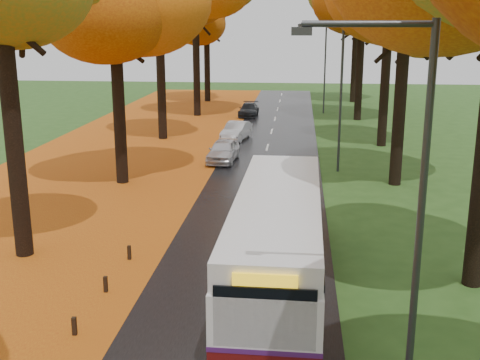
# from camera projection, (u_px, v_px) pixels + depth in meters

# --- Properties ---
(road) EXTENTS (6.50, 90.00, 0.04)m
(road) POSITION_uv_depth(u_px,v_px,m) (255.00, 194.00, 28.64)
(road) COLOR black
(road) RESTS_ON ground
(centre_line) EXTENTS (0.12, 90.00, 0.01)m
(centre_line) POSITION_uv_depth(u_px,v_px,m) (255.00, 193.00, 28.63)
(centre_line) COLOR silver
(centre_line) RESTS_ON road
(leaf_verge) EXTENTS (12.00, 90.00, 0.02)m
(leaf_verge) POSITION_uv_depth(u_px,v_px,m) (72.00, 189.00, 29.49)
(leaf_verge) COLOR maroon
(leaf_verge) RESTS_ON ground
(leaf_drift) EXTENTS (0.90, 90.00, 0.01)m
(leaf_drift) POSITION_uv_depth(u_px,v_px,m) (192.00, 192.00, 28.92)
(leaf_drift) COLOR #BE7013
(leaf_drift) RESTS_ON road
(streetlamp_near) EXTENTS (2.45, 0.18, 8.00)m
(streetlamp_near) POSITION_uv_depth(u_px,v_px,m) (407.00, 208.00, 10.71)
(streetlamp_near) COLOR #333538
(streetlamp_near) RESTS_ON ground
(streetlamp_mid) EXTENTS (2.45, 0.18, 8.00)m
(streetlamp_mid) POSITION_uv_depth(u_px,v_px,m) (337.00, 85.00, 31.89)
(streetlamp_mid) COLOR #333538
(streetlamp_mid) RESTS_ON ground
(streetlamp_far) EXTENTS (2.45, 0.18, 8.00)m
(streetlamp_far) POSITION_uv_depth(u_px,v_px,m) (322.00, 60.00, 53.07)
(streetlamp_far) COLOR #333538
(streetlamp_far) RESTS_ON ground
(bus) EXTENTS (2.69, 11.15, 2.93)m
(bus) POSITION_uv_depth(u_px,v_px,m) (277.00, 239.00, 18.17)
(bus) COLOR #5A0E0E
(bus) RESTS_ON road
(car_white) EXTENTS (1.79, 3.89, 1.29)m
(car_white) POSITION_uv_depth(u_px,v_px,m) (223.00, 151.00, 35.06)
(car_white) COLOR silver
(car_white) RESTS_ON road
(car_silver) EXTENTS (1.99, 3.94, 1.24)m
(car_silver) POSITION_uv_depth(u_px,v_px,m) (236.00, 131.00, 41.58)
(car_silver) COLOR #A8ABB0
(car_silver) RESTS_ON road
(car_dark) EXTENTS (1.65, 3.89, 1.12)m
(car_dark) POSITION_uv_depth(u_px,v_px,m) (249.00, 110.00, 52.18)
(car_dark) COLOR black
(car_dark) RESTS_ON road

